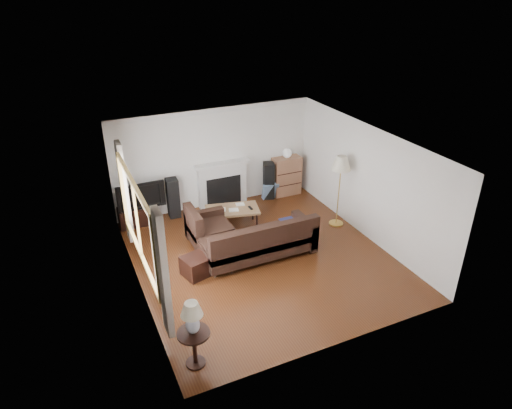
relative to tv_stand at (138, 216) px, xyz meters
name	(u,v)px	position (x,y,z in m)	size (l,w,h in m)	color
room	(262,204)	(2.02, -2.50, 1.03)	(5.10, 5.60, 2.54)	#502711
window	(137,220)	(-0.43, -2.70, 1.33)	(0.12, 2.74, 1.54)	brown
curtain_near	(163,275)	(-0.38, -4.22, 1.18)	(0.10, 0.35, 2.10)	beige
curtain_far	(125,193)	(-0.38, -1.18, 1.18)	(0.10, 0.35, 2.10)	beige
fireplace	(223,184)	(2.17, 0.14, 0.35)	(1.40, 0.26, 1.15)	white
tv_stand	(138,216)	(0.00, 0.00, 0.00)	(0.89, 0.40, 0.45)	black
television	(140,194)	(0.10, 0.00, 0.54)	(1.09, 0.14, 0.63)	black
speaker_left	(173,198)	(0.87, 0.05, 0.26)	(0.27, 0.32, 0.97)	black
speaker_right	(269,180)	(3.41, 0.02, 0.26)	(0.27, 0.32, 0.97)	black
bookshelf	(286,176)	(3.93, 0.03, 0.29)	(0.75, 0.36, 1.03)	#946245
globe_lamp	(287,153)	(3.93, 0.03, 0.93)	(0.24, 0.24, 0.24)	white
sectional_sofa	(258,239)	(1.98, -2.42, 0.19)	(2.56, 1.87, 0.83)	black
coffee_table	(233,217)	(1.96, -1.03, 0.01)	(1.20, 0.66, 0.47)	olive
footstool	(196,266)	(0.59, -2.51, -0.02)	(0.47, 0.47, 0.40)	black
floor_lamp	(339,191)	(4.22, -1.94, 0.63)	(0.44, 0.44, 1.70)	gold
side_table	(195,348)	(-0.13, -4.69, 0.08)	(0.49, 0.49, 0.62)	black
table_lamp	(192,318)	(-0.13, -4.69, 0.66)	(0.33, 0.33, 0.53)	silver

